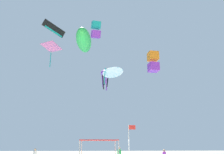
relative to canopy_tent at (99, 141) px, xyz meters
name	(u,v)px	position (x,y,z in m)	size (l,w,h in m)	color
canopy_tent	(99,141)	(0.00, 0.00, 0.00)	(3.06, 3.04, 2.45)	#B2B2B7
person_leftmost	(119,154)	(2.39, 6.55, -1.27)	(0.43, 0.43, 1.80)	brown
banner_flag	(130,143)	(2.49, -0.58, -0.14)	(0.61, 0.06, 3.62)	silver
kite_box_orange	(153,62)	(8.95, 14.99, 12.61)	(1.72, 1.73, 3.28)	orange
kite_parafoil_black	(54,29)	(-6.87, 12.61, 16.69)	(3.38, 1.99, 2.27)	black
kite_inflatable_green	(84,41)	(-2.10, 9.95, 13.64)	(2.55, 7.04, 2.63)	green
kite_diamond_pink	(51,48)	(-8.85, 21.74, 17.37)	(4.12, 4.10, 4.46)	pink
kite_delta_white	(112,71)	(2.65, 19.42, 12.27)	(5.02, 5.04, 3.49)	white
kite_octopus_purple	(105,74)	(1.55, 24.05, 13.08)	(2.05, 2.05, 4.06)	purple
kite_box_teal	(96,30)	(-0.45, 15.03, 18.02)	(1.71, 1.95, 3.26)	teal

